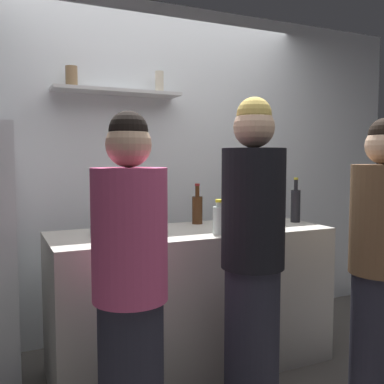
{
  "coord_description": "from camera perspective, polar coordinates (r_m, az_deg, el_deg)",
  "views": [
    {
      "loc": [
        -1.17,
        -2.05,
        1.39
      ],
      "look_at": [
        0.01,
        0.51,
        1.17
      ],
      "focal_mm": 40.56,
      "sensor_mm": 36.0,
      "label": 1
    }
  ],
  "objects": [
    {
      "name": "baking_pan",
      "position": [
        2.71,
        -9.21,
        -5.04
      ],
      "size": [
        0.34,
        0.24,
        0.05
      ],
      "primitive_type": "cube",
      "color": "gray",
      "rests_on": "counter"
    },
    {
      "name": "counter",
      "position": [
        2.97,
        0.0,
        -13.79
      ],
      "size": [
        1.83,
        0.67,
        0.92
      ],
      "primitive_type": "cube",
      "color": "#B7B2A8",
      "rests_on": "ground"
    },
    {
      "name": "water_bottle_plastic",
      "position": [
        2.7,
        3.64,
        -3.55
      ],
      "size": [
        0.09,
        0.09,
        0.22
      ],
      "color": "silver",
      "rests_on": "counter"
    },
    {
      "name": "wine_bottle_green_glass",
      "position": [
        2.97,
        7.21,
        -2.13
      ],
      "size": [
        0.07,
        0.07,
        0.35
      ],
      "color": "#19471E",
      "rests_on": "counter"
    },
    {
      "name": "wine_bottle_dark_glass",
      "position": [
        3.28,
        13.46,
        -1.64
      ],
      "size": [
        0.07,
        0.07,
        0.33
      ],
      "color": "black",
      "rests_on": "counter"
    },
    {
      "name": "person_blonde",
      "position": [
        2.38,
        7.97,
        -8.73
      ],
      "size": [
        0.34,
        0.34,
        1.71
      ],
      "rotation": [
        0.0,
        0.0,
        4.17
      ],
      "color": "#262633",
      "rests_on": "ground"
    },
    {
      "name": "wine_bottle_amber_glass",
      "position": [
        3.11,
        0.7,
        -2.21
      ],
      "size": [
        0.08,
        0.08,
        0.29
      ],
      "color": "#472814",
      "rests_on": "counter"
    },
    {
      "name": "person_pink_top",
      "position": [
        2.03,
        -8.12,
        -12.96
      ],
      "size": [
        0.34,
        0.34,
        1.6
      ],
      "rotation": [
        0.0,
        0.0,
        6.11
      ],
      "color": "#262633",
      "rests_on": "ground"
    },
    {
      "name": "back_wall_assembly",
      "position": [
        3.5,
        -5.18,
        3.01
      ],
      "size": [
        4.8,
        0.32,
        2.6
      ],
      "color": "white",
      "rests_on": "ground"
    },
    {
      "name": "utensil_holder",
      "position": [
        3.03,
        9.64,
        -3.27
      ],
      "size": [
        0.1,
        0.1,
        0.22
      ],
      "color": "#B2B2B7",
      "rests_on": "counter"
    },
    {
      "name": "person_brown_jacket",
      "position": [
        2.64,
        23.54,
        -9.05
      ],
      "size": [
        0.34,
        0.34,
        1.61
      ],
      "rotation": [
        0.0,
        0.0,
        3.52
      ],
      "color": "#262633",
      "rests_on": "ground"
    }
  ]
}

